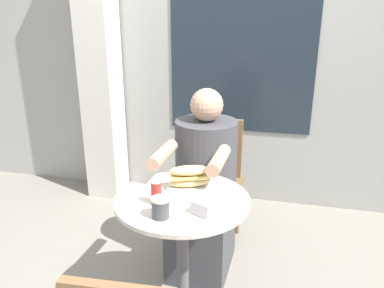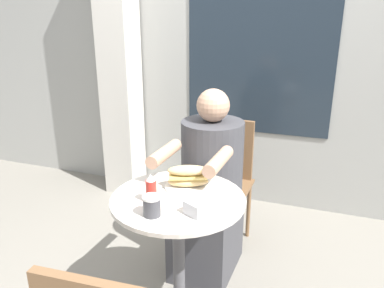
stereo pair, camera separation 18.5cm
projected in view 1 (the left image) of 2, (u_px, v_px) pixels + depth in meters
storefront_wall at (233, 34)px, 2.94m from camera, size 8.00×0.09×2.80m
lattice_pillar at (99, 59)px, 3.06m from camera, size 0.28×0.28×2.40m
cafe_table at (183, 236)px, 1.80m from camera, size 0.63×0.63×0.74m
diner_chair at (215, 170)px, 2.60m from camera, size 0.39×0.39×0.87m
seated_diner at (204, 196)px, 2.29m from camera, size 0.39×0.67×1.15m
sandwich_on_plate at (190, 178)px, 1.82m from camera, size 0.23×0.23×0.11m
drink_cup at (160, 208)px, 1.55m from camera, size 0.08×0.08×0.09m
napkin_box at (206, 207)px, 1.59m from camera, size 0.12×0.12×0.06m
condiment_bottle at (156, 190)px, 1.66m from camera, size 0.05×0.05×0.14m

